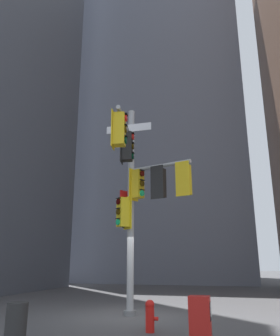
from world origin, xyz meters
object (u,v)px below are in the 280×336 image
newspaper_box (200,321)px  trash_bin (16,323)px  fire_hydrant (150,315)px  signal_pole_assembly (138,184)px

newspaper_box → trash_bin: 3.95m
trash_bin → fire_hydrant: bearing=37.5°
signal_pole_assembly → trash_bin: bearing=-113.4°
signal_pole_assembly → fire_hydrant: bearing=-65.7°
trash_bin → newspaper_box: bearing=11.4°
signal_pole_assembly → newspaper_box: signal_pole_assembly is taller
signal_pole_assembly → newspaper_box: size_ratio=7.32×
fire_hydrant → newspaper_box: bearing=-40.0°
signal_pole_assembly → fire_hydrant: (0.86, -1.90, -3.83)m
newspaper_box → trash_bin: size_ratio=1.19×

